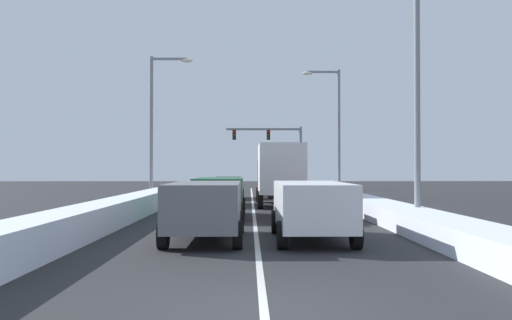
{
  "coord_description": "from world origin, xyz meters",
  "views": [
    {
      "loc": [
        -0.22,
        -7.93,
        2.09
      ],
      "look_at": [
        0.35,
        37.02,
        2.75
      ],
      "focal_mm": 38.18,
      "sensor_mm": 36.0,
      "label": 1
    }
  ],
  "objects_px": {
    "suv_white_right_lane_nearest": "(312,205)",
    "suv_tan_right_lane_fourth": "(273,183)",
    "street_lamp_left_mid": "(157,116)",
    "suv_green_center_lane_second": "(219,193)",
    "sedan_black_center_lane_third": "(222,192)",
    "traffic_light_gantry": "(277,144)",
    "street_lamp_right_near": "(408,75)",
    "sedan_red_right_lane_second": "(301,201)",
    "sedan_silver_center_lane_fourth": "(229,188)",
    "street_lamp_right_mid": "(334,122)",
    "box_truck_right_lane_third": "(280,171)",
    "suv_gray_center_lane_nearest": "(206,205)"
  },
  "relations": [
    {
      "from": "street_lamp_right_mid",
      "to": "street_lamp_left_mid",
      "type": "relative_size",
      "value": 1.0
    },
    {
      "from": "sedan_black_center_lane_third",
      "to": "traffic_light_gantry",
      "type": "xyz_separation_m",
      "value": [
        4.29,
        23.8,
        3.73
      ]
    },
    {
      "from": "suv_gray_center_lane_nearest",
      "to": "street_lamp_right_mid",
      "type": "relative_size",
      "value": 0.55
    },
    {
      "from": "sedan_red_right_lane_second",
      "to": "box_truck_right_lane_third",
      "type": "height_order",
      "value": "box_truck_right_lane_third"
    },
    {
      "from": "suv_tan_right_lane_fourth",
      "to": "street_lamp_left_mid",
      "type": "distance_m",
      "value": 10.12
    },
    {
      "from": "sedan_silver_center_lane_fourth",
      "to": "street_lamp_right_near",
      "type": "xyz_separation_m",
      "value": [
        7.1,
        -17.51,
        4.69
      ]
    },
    {
      "from": "street_lamp_right_mid",
      "to": "street_lamp_left_mid",
      "type": "distance_m",
      "value": 12.39
    },
    {
      "from": "sedan_red_right_lane_second",
      "to": "sedan_black_center_lane_third",
      "type": "bearing_deg",
      "value": 113.59
    },
    {
      "from": "street_lamp_right_mid",
      "to": "street_lamp_right_near",
      "type": "bearing_deg",
      "value": -90.66
    },
    {
      "from": "traffic_light_gantry",
      "to": "street_lamp_right_mid",
      "type": "height_order",
      "value": "street_lamp_right_mid"
    },
    {
      "from": "street_lamp_right_mid",
      "to": "suv_gray_center_lane_nearest",
      "type": "bearing_deg",
      "value": -107.97
    },
    {
      "from": "suv_gray_center_lane_nearest",
      "to": "street_lamp_right_near",
      "type": "distance_m",
      "value": 9.07
    },
    {
      "from": "street_lamp_left_mid",
      "to": "suv_white_right_lane_nearest",
      "type": "bearing_deg",
      "value": -67.27
    },
    {
      "from": "suv_tan_right_lane_fourth",
      "to": "street_lamp_left_mid",
      "type": "relative_size",
      "value": 0.54
    },
    {
      "from": "suv_white_right_lane_nearest",
      "to": "street_lamp_right_near",
      "type": "bearing_deg",
      "value": 43.81
    },
    {
      "from": "sedan_black_center_lane_third",
      "to": "suv_gray_center_lane_nearest",
      "type": "bearing_deg",
      "value": -89.01
    },
    {
      "from": "sedan_silver_center_lane_fourth",
      "to": "street_lamp_right_mid",
      "type": "relative_size",
      "value": 0.5
    },
    {
      "from": "sedan_red_right_lane_second",
      "to": "sedan_black_center_lane_third",
      "type": "height_order",
      "value": "same"
    },
    {
      "from": "box_truck_right_lane_third",
      "to": "suv_gray_center_lane_nearest",
      "type": "height_order",
      "value": "box_truck_right_lane_third"
    },
    {
      "from": "suv_green_center_lane_second",
      "to": "traffic_light_gantry",
      "type": "bearing_deg",
      "value": 82.55
    },
    {
      "from": "suv_tan_right_lane_fourth",
      "to": "street_lamp_right_mid",
      "type": "xyz_separation_m",
      "value": [
        4.2,
        -1.12,
        4.29
      ]
    },
    {
      "from": "traffic_light_gantry",
      "to": "street_lamp_right_mid",
      "type": "xyz_separation_m",
      "value": [
        3.14,
        -16.09,
        0.81
      ]
    },
    {
      "from": "suv_tan_right_lane_fourth",
      "to": "sedan_silver_center_lane_fourth",
      "type": "bearing_deg",
      "value": -147.12
    },
    {
      "from": "sedan_black_center_lane_third",
      "to": "street_lamp_right_near",
      "type": "bearing_deg",
      "value": -55.98
    },
    {
      "from": "box_truck_right_lane_third",
      "to": "suv_tan_right_lane_fourth",
      "type": "height_order",
      "value": "box_truck_right_lane_third"
    },
    {
      "from": "street_lamp_right_mid",
      "to": "street_lamp_left_mid",
      "type": "xyz_separation_m",
      "value": [
        -11.65,
        -4.21,
        0.02
      ]
    },
    {
      "from": "suv_green_center_lane_second",
      "to": "street_lamp_right_near",
      "type": "bearing_deg",
      "value": -27.01
    },
    {
      "from": "street_lamp_right_near",
      "to": "street_lamp_right_mid",
      "type": "xyz_separation_m",
      "value": [
        0.21,
        18.4,
        -0.15
      ]
    },
    {
      "from": "sedan_silver_center_lane_fourth",
      "to": "sedan_black_center_lane_third",
      "type": "bearing_deg",
      "value": -90.98
    },
    {
      "from": "suv_gray_center_lane_nearest",
      "to": "sedan_silver_center_lane_fourth",
      "type": "height_order",
      "value": "suv_gray_center_lane_nearest"
    },
    {
      "from": "street_lamp_right_near",
      "to": "suv_tan_right_lane_fourth",
      "type": "bearing_deg",
      "value": 101.55
    },
    {
      "from": "box_truck_right_lane_third",
      "to": "street_lamp_left_mid",
      "type": "distance_m",
      "value": 8.9
    },
    {
      "from": "suv_white_right_lane_nearest",
      "to": "traffic_light_gantry",
      "type": "xyz_separation_m",
      "value": [
        0.98,
        38.25,
        3.48
      ]
    },
    {
      "from": "suv_gray_center_lane_nearest",
      "to": "sedan_black_center_lane_third",
      "type": "xyz_separation_m",
      "value": [
        -0.25,
        14.44,
        -0.25
      ]
    },
    {
      "from": "box_truck_right_lane_third",
      "to": "sedan_black_center_lane_third",
      "type": "relative_size",
      "value": 1.6
    },
    {
      "from": "sedan_black_center_lane_third",
      "to": "street_lamp_right_mid",
      "type": "xyz_separation_m",
      "value": [
        7.43,
        7.71,
        4.54
      ]
    },
    {
      "from": "suv_gray_center_lane_nearest",
      "to": "sedan_silver_center_lane_fourth",
      "type": "bearing_deg",
      "value": 90.36
    },
    {
      "from": "suv_tan_right_lane_fourth",
      "to": "traffic_light_gantry",
      "type": "xyz_separation_m",
      "value": [
        1.06,
        14.97,
        3.48
      ]
    },
    {
      "from": "suv_green_center_lane_second",
      "to": "sedan_black_center_lane_third",
      "type": "relative_size",
      "value": 1.09
    },
    {
      "from": "suv_green_center_lane_second",
      "to": "sedan_black_center_lane_third",
      "type": "distance_m",
      "value": 7.15
    },
    {
      "from": "suv_white_right_lane_nearest",
      "to": "traffic_light_gantry",
      "type": "relative_size",
      "value": 0.65
    },
    {
      "from": "suv_white_right_lane_nearest",
      "to": "suv_tan_right_lane_fourth",
      "type": "relative_size",
      "value": 1.0
    },
    {
      "from": "suv_green_center_lane_second",
      "to": "street_lamp_left_mid",
      "type": "height_order",
      "value": "street_lamp_left_mid"
    },
    {
      "from": "sedan_red_right_lane_second",
      "to": "sedan_silver_center_lane_fourth",
      "type": "distance_m",
      "value": 15.41
    },
    {
      "from": "suv_white_right_lane_nearest",
      "to": "traffic_light_gantry",
      "type": "height_order",
      "value": "traffic_light_gantry"
    },
    {
      "from": "suv_gray_center_lane_nearest",
      "to": "street_lamp_left_mid",
      "type": "height_order",
      "value": "street_lamp_left_mid"
    },
    {
      "from": "sedan_red_right_lane_second",
      "to": "street_lamp_right_near",
      "type": "distance_m",
      "value": 6.44
    },
    {
      "from": "suv_tan_right_lane_fourth",
      "to": "traffic_light_gantry",
      "type": "height_order",
      "value": "traffic_light_gantry"
    },
    {
      "from": "street_lamp_left_mid",
      "to": "traffic_light_gantry",
      "type": "bearing_deg",
      "value": 67.26
    },
    {
      "from": "sedan_red_right_lane_second",
      "to": "traffic_light_gantry",
      "type": "xyz_separation_m",
      "value": [
        0.71,
        32.0,
        3.73
      ]
    }
  ]
}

